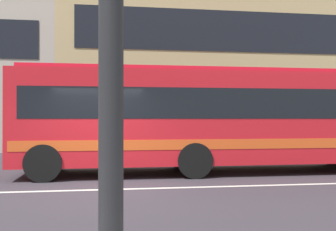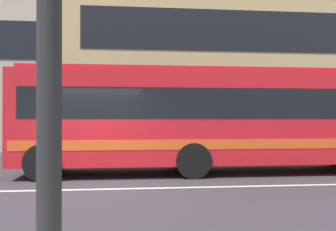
% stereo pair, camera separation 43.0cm
% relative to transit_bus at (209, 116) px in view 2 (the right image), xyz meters
% --- Properties ---
extents(ground_plane, '(160.00, 160.00, 0.00)m').
position_rel_transit_bus_xyz_m(ground_plane, '(-3.38, -2.58, -1.75)').
color(ground_plane, '#3A333B').
extents(lane_centre_line, '(60.00, 0.16, 0.01)m').
position_rel_transit_bus_xyz_m(lane_centre_line, '(-3.38, -2.58, -1.75)').
color(lane_centre_line, silver).
rests_on(lane_centre_line, ground_plane).
extents(apartment_block_right, '(23.83, 10.13, 10.81)m').
position_rel_transit_bus_xyz_m(apartment_block_right, '(6.19, 13.26, 3.65)').
color(apartment_block_right, tan).
rests_on(apartment_block_right, ground_plane).
extents(transit_bus, '(11.67, 2.65, 3.17)m').
position_rel_transit_bus_xyz_m(transit_bus, '(0.00, 0.00, 0.00)').
color(transit_bus, red).
rests_on(transit_bus, ground_plane).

